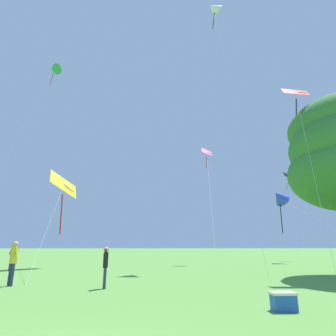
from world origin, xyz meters
TOP-DOWN VIEW (x-y plane):
  - kite_red_high at (9.86, 11.34)m, footprint 2.68×4.64m
  - kite_white_distant at (7.49, 19.90)m, footprint 1.86×9.24m
  - kite_pink_low at (6.74, 23.06)m, footprint 2.31×10.78m
  - kite_green_small at (-12.50, 30.87)m, footprint 3.47×10.54m
  - kite_black_large at (17.61, 28.66)m, footprint 3.05×5.30m
  - kite_yellow_diamond at (-5.72, 19.23)m, footprint 3.28×11.49m
  - kite_blue_delta at (14.34, 24.53)m, footprint 5.10×10.02m
  - person_in_blue_jacket at (-4.15, 9.32)m, footprint 0.51×0.39m
  - person_far_back at (-0.25, 8.42)m, footprint 0.21×0.49m
  - person_with_spool at (-7.66, 16.56)m, footprint 0.55×0.25m
  - picnic_cooler at (4.83, 4.46)m, footprint 0.60×0.40m

SIDE VIEW (x-z plane):
  - picnic_cooler at x=4.83m, z-range 0.00..0.44m
  - person_far_back at x=-0.25m, z-range 0.15..1.67m
  - person_with_spool at x=-7.66m, z-range 0.17..1.88m
  - person_in_blue_jacket at x=-4.15m, z-range 0.18..1.92m
  - kite_yellow_diamond at x=-5.72m, z-range 1.80..9.29m
  - kite_blue_delta at x=14.34m, z-range 2.69..10.06m
  - kite_black_large at x=17.61m, z-range 4.07..14.33m
  - kite_red_high at x=9.86m, z-range 4.34..15.24m
  - kite_pink_low at x=6.74m, z-range 4.45..15.74m
  - kite_green_small at x=-12.50m, z-range 12.07..37.99m
  - kite_white_distant at x=7.49m, z-range 12.16..38.19m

